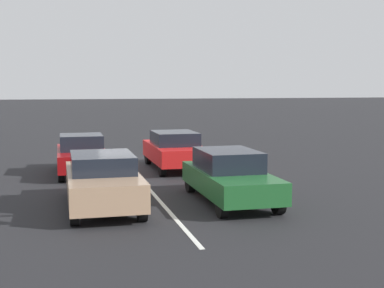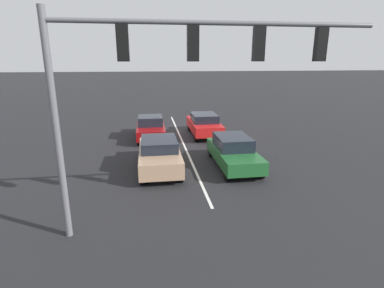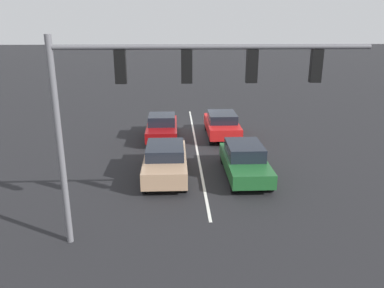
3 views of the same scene
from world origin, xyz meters
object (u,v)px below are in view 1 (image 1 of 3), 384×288
Objects in this scene: car_maroon_midlane_second at (81,154)px; car_tan_midlane_front at (103,180)px; car_darkgreen_leftlane_front at (230,176)px; car_red_leftlane_second at (174,149)px.

car_tan_midlane_front is at bearing 93.09° from car_maroon_midlane_second.
car_darkgreen_leftlane_front is at bearing 177.90° from car_tan_midlane_front.
car_maroon_midlane_second is (3.76, 0.29, -0.05)m from car_red_leftlane_second.
car_red_leftlane_second reaches higher than car_tan_midlane_front.
car_maroon_midlane_second reaches higher than car_tan_midlane_front.
car_tan_midlane_front is at bearing 61.76° from car_red_leftlane_second.
car_tan_midlane_front is 1.04× the size of car_maroon_midlane_second.
car_red_leftlane_second is (0.26, -6.52, 0.04)m from car_darkgreen_leftlane_front.
car_tan_midlane_front is 7.25m from car_red_leftlane_second.
car_maroon_midlane_second is at bearing 4.36° from car_red_leftlane_second.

